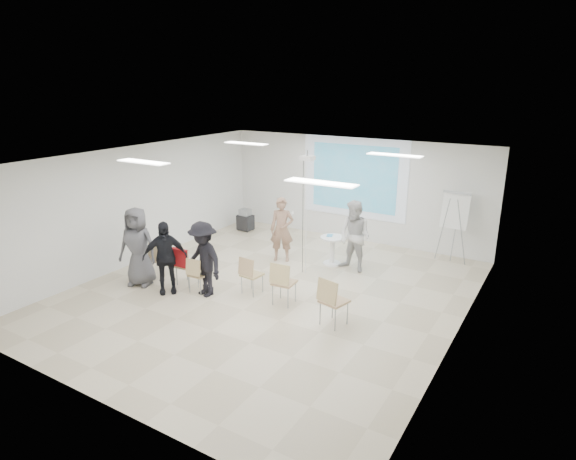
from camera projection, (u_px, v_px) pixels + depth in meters
The scene contains 30 objects.
floor at pixel (270, 294), 10.76m from camera, with size 8.00×9.00×0.10m, color beige.
ceiling at pixel (268, 156), 9.84m from camera, with size 8.00×9.00×0.10m, color white.
wall_back at pixel (354, 189), 14.02m from camera, with size 8.00×0.10×3.00m, color silver.
wall_left at pixel (136, 204), 12.30m from camera, with size 0.10×9.00×3.00m, color silver.
wall_right at pixel (465, 264), 8.30m from camera, with size 0.10×9.00×3.00m, color silver.
projection_halo at pixel (354, 178), 13.86m from camera, with size 3.20×0.01×2.30m, color silver.
projection_image at pixel (354, 178), 13.85m from camera, with size 2.60×0.01×1.90m, color teal.
pedestal_table at pixel (332, 249), 12.26m from camera, with size 0.78×0.78×0.77m.
player_left at pixel (282, 225), 12.41m from camera, with size 0.70×0.47×1.91m, color #9C755F.
player_right at pixel (355, 233), 11.72m from camera, with size 0.94×0.76×1.96m, color silver.
controller_left at pixel (293, 213), 12.44m from camera, with size 0.04×0.12×0.04m, color white.
controller_right at pixel (353, 216), 11.92m from camera, with size 0.04×0.12×0.04m, color white.
chair_far_left at pixel (158, 257), 11.42m from camera, with size 0.47×0.50×0.87m.
chair_left_mid at pixel (184, 263), 10.97m from camera, with size 0.44×0.47×0.92m.
chair_left_inner at pixel (197, 272), 10.59m from camera, with size 0.40×0.43×0.82m.
chair_center at pixel (250, 272), 10.51m from camera, with size 0.45×0.47×0.87m.
chair_right_inner at pixel (282, 280), 9.98m from camera, with size 0.48×0.51×0.95m.
chair_right_far at pixel (331, 298), 9.10m from camera, with size 0.56×0.59×0.99m.
red_jacket at pixel (180, 258), 10.80m from camera, with size 0.44×0.10×0.42m, color #A61418.
laptop at pixel (199, 273), 10.68m from camera, with size 0.30×0.22×0.02m, color black.
audience_left at pixel (164, 252), 10.50m from camera, with size 1.10×0.66×1.88m, color black.
audience_mid at pixel (203, 254), 10.35m from camera, with size 1.23×0.67×1.90m, color black.
audience_outer at pixel (137, 242), 10.90m from camera, with size 1.00×0.66×2.05m, color #55555A.
flipchart_easel at pixel (455, 211), 12.15m from camera, with size 0.81×0.61×1.87m.
av_cart at pixel (245, 220), 15.14m from camera, with size 0.48×0.39×0.69m.
ceiling_projector at pixel (307, 164), 11.12m from camera, with size 0.30×0.25×3.00m.
fluor_panel_nw at pixel (246, 143), 12.48m from camera, with size 1.20×0.30×0.02m, color white.
fluor_panel_ne at pixel (395, 155), 10.51m from camera, with size 1.20×0.30×0.02m, color white.
fluor_panel_sw at pixel (143, 162), 9.62m from camera, with size 1.20×0.30×0.02m, color white.
fluor_panel_se at pixel (321, 183), 7.65m from camera, with size 1.20×0.30×0.02m, color white.
Camera 1 is at (5.44, -8.22, 4.52)m, focal length 30.00 mm.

